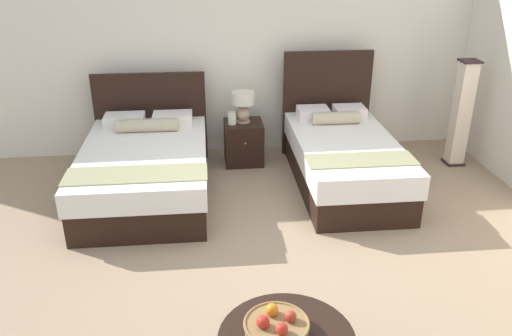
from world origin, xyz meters
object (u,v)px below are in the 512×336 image
(bed_near_corner, at_px, (343,157))
(fruit_bowl, at_px, (276,326))
(bed_near_window, at_px, (146,167))
(vase, at_px, (232,118))
(floor_lamp_corner, at_px, (461,114))
(table_lamp, at_px, (243,103))
(nightstand, at_px, (244,142))

(bed_near_corner, relative_size, fruit_bowl, 5.22)
(bed_near_window, height_order, bed_near_corner, bed_near_corner)
(fruit_bowl, bearing_deg, vase, 90.30)
(bed_near_corner, bearing_deg, floor_lamp_corner, 14.21)
(bed_near_corner, xyz_separation_m, table_lamp, (-1.11, 0.77, 0.46))
(vase, bearing_deg, floor_lamp_corner, -6.13)
(bed_near_window, distance_m, vase, 1.30)
(nightstand, bearing_deg, floor_lamp_corner, -7.29)
(bed_near_window, height_order, vase, bed_near_window)
(bed_near_corner, height_order, floor_lamp_corner, bed_near_corner)
(bed_near_window, bearing_deg, nightstand, 32.82)
(table_lamp, xyz_separation_m, vase, (-0.15, -0.06, -0.17))
(bed_near_window, relative_size, floor_lamp_corner, 1.61)
(vase, bearing_deg, table_lamp, 22.32)
(vase, relative_size, fruit_bowl, 0.38)
(bed_near_corner, bearing_deg, bed_near_window, -179.75)
(bed_near_window, height_order, table_lamp, bed_near_window)
(bed_near_window, height_order, floor_lamp_corner, floor_lamp_corner)
(bed_near_window, distance_m, table_lamp, 1.50)
(nightstand, height_order, fruit_bowl, fruit_bowl)
(nightstand, relative_size, vase, 3.46)
(nightstand, relative_size, fruit_bowl, 1.32)
(floor_lamp_corner, bearing_deg, nightstand, 172.71)
(nightstand, xyz_separation_m, vase, (-0.15, -0.04, 0.35))
(bed_near_corner, distance_m, table_lamp, 1.43)
(bed_near_window, relative_size, vase, 13.80)
(nightstand, distance_m, vase, 0.38)
(nightstand, height_order, floor_lamp_corner, floor_lamp_corner)
(nightstand, xyz_separation_m, floor_lamp_corner, (2.72, -0.35, 0.40))
(vase, bearing_deg, fruit_bowl, -89.70)
(bed_near_corner, relative_size, nightstand, 3.95)
(bed_near_window, distance_m, bed_near_corner, 2.30)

